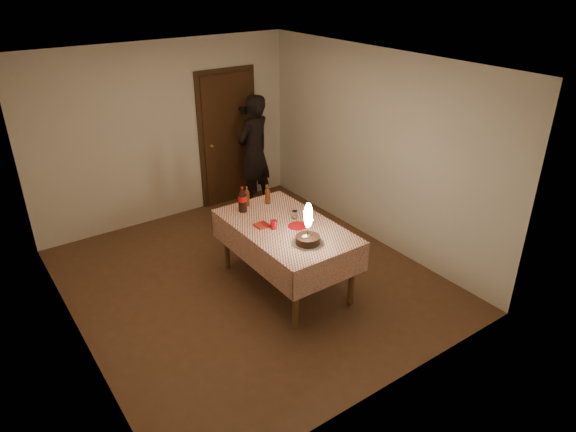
# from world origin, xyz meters

# --- Properties ---
(ground) EXTENTS (4.00, 4.50, 0.01)m
(ground) POSITION_xyz_m (0.00, 0.00, 0.00)
(ground) COLOR brown
(ground) RESTS_ON ground
(room_shell) EXTENTS (4.04, 4.54, 2.62)m
(room_shell) POSITION_xyz_m (0.03, 0.08, 1.65)
(room_shell) COLOR silver
(room_shell) RESTS_ON ground
(dining_table) EXTENTS (1.02, 1.72, 0.81)m
(dining_table) POSITION_xyz_m (0.30, -0.34, 0.70)
(dining_table) COLOR brown
(dining_table) RESTS_ON ground
(birthday_cake) EXTENTS (0.33, 0.33, 0.48)m
(birthday_cake) POSITION_xyz_m (0.26, -0.82, 0.93)
(birthday_cake) COLOR white
(birthday_cake) RESTS_ON dining_table
(red_plate) EXTENTS (0.22, 0.22, 0.01)m
(red_plate) POSITION_xyz_m (0.40, -0.44, 0.81)
(red_plate) COLOR red
(red_plate) RESTS_ON dining_table
(red_cup) EXTENTS (0.08, 0.08, 0.10)m
(red_cup) POSITION_xyz_m (0.15, -0.33, 0.86)
(red_cup) COLOR #B80C18
(red_cup) RESTS_ON dining_table
(clear_cup) EXTENTS (0.07, 0.07, 0.09)m
(clear_cup) POSITION_xyz_m (0.50, -0.25, 0.85)
(clear_cup) COLOR white
(clear_cup) RESTS_ON dining_table
(napkin_stack) EXTENTS (0.15, 0.15, 0.02)m
(napkin_stack) POSITION_xyz_m (0.07, -0.20, 0.82)
(napkin_stack) COLOR #AB1B13
(napkin_stack) RESTS_ON dining_table
(cola_bottle) EXTENTS (0.10, 0.10, 0.32)m
(cola_bottle) POSITION_xyz_m (0.10, 0.27, 0.96)
(cola_bottle) COLOR black
(cola_bottle) RESTS_ON dining_table
(amber_bottle_left) EXTENTS (0.06, 0.06, 0.26)m
(amber_bottle_left) POSITION_xyz_m (0.22, 0.38, 0.93)
(amber_bottle_left) COLOR #5A2A0F
(amber_bottle_left) RESTS_ON dining_table
(amber_bottle_right) EXTENTS (0.06, 0.06, 0.26)m
(amber_bottle_right) POSITION_xyz_m (0.47, 0.29, 0.93)
(amber_bottle_right) COLOR #5A2A0F
(amber_bottle_right) RESTS_ON dining_table
(photographer) EXTENTS (0.75, 0.61, 1.78)m
(photographer) POSITION_xyz_m (1.24, 1.85, 0.89)
(photographer) COLOR black
(photographer) RESTS_ON ground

